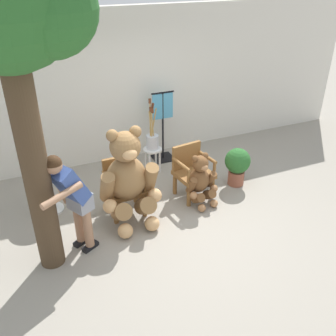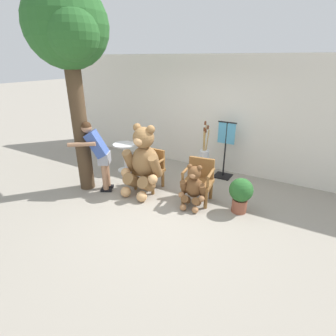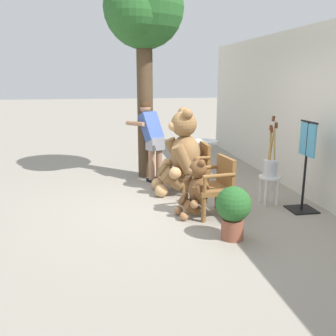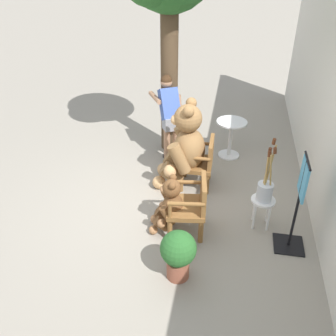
% 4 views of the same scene
% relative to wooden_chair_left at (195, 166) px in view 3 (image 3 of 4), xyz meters
% --- Properties ---
extents(ground_plane, '(60.00, 60.00, 0.00)m').
position_rel_wooden_chair_left_xyz_m(ground_plane, '(0.59, -0.58, -0.46)').
color(ground_plane, gray).
extents(back_wall, '(10.00, 0.16, 2.80)m').
position_rel_wooden_chair_left_xyz_m(back_wall, '(0.59, 1.82, 0.94)').
color(back_wall, silver).
rests_on(back_wall, ground).
extents(wooden_chair_left, '(0.57, 0.53, 0.86)m').
position_rel_wooden_chair_left_xyz_m(wooden_chair_left, '(0.00, 0.00, 0.00)').
color(wooden_chair_left, brown).
rests_on(wooden_chair_left, ground).
extents(wooden_chair_right, '(0.62, 0.59, 0.86)m').
position_rel_wooden_chair_left_xyz_m(wooden_chair_right, '(1.17, -0.00, 0.00)').
color(wooden_chair_right, brown).
rests_on(wooden_chair_right, ground).
extents(teddy_bear_large, '(0.89, 0.83, 1.48)m').
position_rel_wooden_chair_left_xyz_m(teddy_bear_large, '(0.00, -0.26, 0.26)').
color(teddy_bear_large, olive).
rests_on(teddy_bear_large, ground).
extents(teddy_bear_small, '(0.53, 0.52, 0.87)m').
position_rel_wooden_chair_left_xyz_m(teddy_bear_small, '(1.18, -0.29, -0.04)').
color(teddy_bear_small, brown).
rests_on(teddy_bear_small, ground).
extents(person_visitor, '(0.67, 0.71, 1.53)m').
position_rel_wooden_chair_left_xyz_m(person_visitor, '(-0.86, -0.66, 0.45)').
color(person_visitor, black).
rests_on(person_visitor, ground).
extents(white_stool, '(0.34, 0.34, 0.46)m').
position_rel_wooden_chair_left_xyz_m(white_stool, '(0.86, 0.99, -0.11)').
color(white_stool, white).
rests_on(white_stool, ground).
extents(brush_bucket, '(0.22, 0.22, 0.95)m').
position_rel_wooden_chair_left_xyz_m(brush_bucket, '(0.86, 0.99, 0.19)').
color(brush_bucket, silver).
rests_on(brush_bucket, white_stool).
extents(round_side_table, '(0.56, 0.56, 0.72)m').
position_rel_wooden_chair_left_xyz_m(round_side_table, '(-1.08, 0.45, -0.01)').
color(round_side_table, silver).
rests_on(round_side_table, ground).
extents(patio_tree, '(1.58, 1.51, 3.99)m').
position_rel_wooden_chair_left_xyz_m(patio_tree, '(-1.16, -0.77, 2.64)').
color(patio_tree, '#473523').
rests_on(patio_tree, ground).
extents(potted_plant, '(0.44, 0.44, 0.68)m').
position_rel_wooden_chair_left_xyz_m(potted_plant, '(2.03, -0.03, -0.07)').
color(potted_plant, brown).
rests_on(potted_plant, ground).
extents(clothing_display_stand, '(0.44, 0.40, 1.36)m').
position_rel_wooden_chair_left_xyz_m(clothing_display_stand, '(1.23, 1.37, 0.26)').
color(clothing_display_stand, black).
rests_on(clothing_display_stand, ground).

